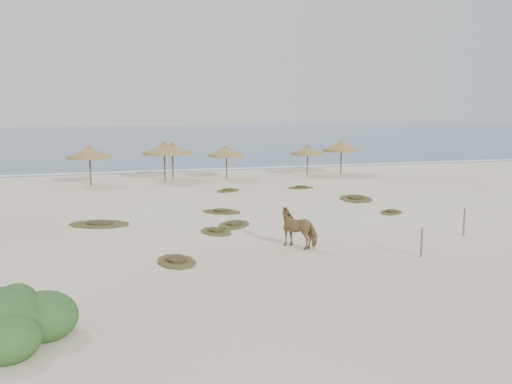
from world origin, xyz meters
TOP-DOWN VIEW (x-y plane):
  - ground at (0.00, 0.00)m, footprint 160.00×160.00m
  - ocean at (0.00, 75.00)m, footprint 200.00×100.00m
  - foam_line at (0.00, 26.00)m, footprint 70.00×0.60m
  - palapa_1 at (-5.99, 18.93)m, footprint 3.62×3.62m
  - palapa_2 at (-0.72, 19.81)m, footprint 3.57×3.57m
  - palapa_3 at (-0.04, 20.40)m, footprint 3.58×3.58m
  - palapa_4 at (3.89, 19.55)m, footprint 3.55×3.55m
  - palapa_5 at (13.43, 19.86)m, footprint 3.48×3.48m
  - palapa_6 at (10.57, 19.98)m, footprint 3.24×3.24m
  - horse at (2.01, -1.37)m, footprint 1.78×1.93m
  - fence_post_near at (5.85, -4.07)m, footprint 0.10×0.10m
  - fence_post_far at (9.48, -1.57)m, footprint 0.10×0.10m
  - bush at (-8.01, -8.16)m, footprint 3.50×3.08m
  - scrub_1 at (-5.61, 5.08)m, footprint 3.43×2.89m
  - scrub_2 at (-0.65, 2.03)m, footprint 1.62×2.13m
  - scrub_3 at (0.62, 6.54)m, footprint 2.48×2.30m
  - scrub_4 at (9.08, 3.95)m, footprint 1.89×1.89m
  - scrub_5 at (9.22, 8.38)m, footprint 2.61×3.35m
  - scrub_7 at (2.60, 13.56)m, footprint 2.13×2.02m
  - scrub_9 at (0.45, 3.20)m, footprint 2.30×2.55m
  - scrub_10 at (7.63, 13.51)m, footprint 1.94×1.34m
  - scrub_11 at (-3.04, -2.31)m, footprint 1.60×2.24m

SIDE VIEW (x-z plane):
  - ground at x=0.00m, z-range 0.00..0.00m
  - ocean at x=0.00m, z-range 0.00..0.01m
  - foam_line at x=0.00m, z-range 0.00..0.01m
  - scrub_1 at x=-5.61m, z-range -0.03..0.13m
  - scrub_5 at x=9.22m, z-range -0.03..0.13m
  - scrub_11 at x=-3.04m, z-range -0.03..0.13m
  - scrub_2 at x=-0.65m, z-range -0.03..0.13m
  - scrub_3 at x=0.62m, z-range -0.03..0.13m
  - scrub_4 at x=9.08m, z-range -0.03..0.13m
  - scrub_7 at x=2.60m, z-range -0.03..0.13m
  - scrub_9 at x=0.45m, z-range -0.03..0.13m
  - scrub_10 at x=7.63m, z-range -0.03..0.13m
  - bush at x=-8.01m, z-range -0.27..1.30m
  - fence_post_near at x=5.85m, z-range 0.00..1.11m
  - fence_post_far at x=9.48m, z-range 0.00..1.20m
  - horse at x=2.01m, z-range 0.00..1.53m
  - palapa_6 at x=10.57m, z-range 0.69..3.20m
  - palapa_4 at x=3.89m, z-range 0.73..3.37m
  - palapa_5 at x=13.43m, z-range 0.78..3.63m
  - palapa_1 at x=-5.99m, z-range 0.80..3.69m
  - palapa_3 at x=-0.04m, z-range 0.80..3.72m
  - palapa_2 at x=-0.72m, z-range 0.83..3.83m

